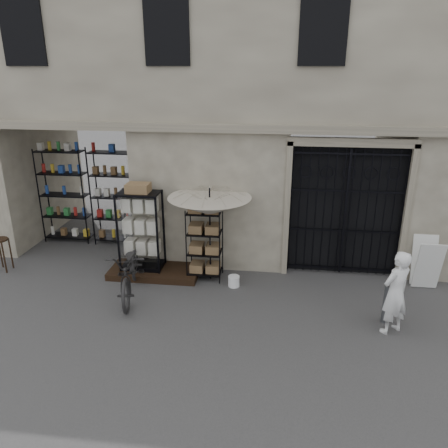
# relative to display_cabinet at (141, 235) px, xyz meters

# --- Properties ---
(ground) EXTENTS (80.00, 80.00, 0.00)m
(ground) POSITION_rel_display_cabinet_xyz_m (2.67, -1.59, -0.94)
(ground) COLOR black
(ground) RESTS_ON ground
(main_building) EXTENTS (14.00, 4.00, 9.00)m
(main_building) POSITION_rel_display_cabinet_xyz_m (2.67, 2.41, 3.56)
(main_building) COLOR #AAA18C
(main_building) RESTS_ON ground
(shop_recess) EXTENTS (3.00, 1.70, 3.00)m
(shop_recess) POSITION_rel_display_cabinet_xyz_m (-1.83, 1.21, 0.56)
(shop_recess) COLOR black
(shop_recess) RESTS_ON ground
(shop_shelving) EXTENTS (2.70, 0.50, 2.50)m
(shop_shelving) POSITION_rel_display_cabinet_xyz_m (-1.88, 1.71, 0.31)
(shop_shelving) COLOR black
(shop_shelving) RESTS_ON ground
(iron_gate) EXTENTS (2.50, 0.21, 3.00)m
(iron_gate) POSITION_rel_display_cabinet_xyz_m (4.42, 0.68, 0.56)
(iron_gate) COLOR black
(iron_gate) RESTS_ON ground
(step_platform) EXTENTS (2.00, 0.90, 0.15)m
(step_platform) POSITION_rel_display_cabinet_xyz_m (0.27, -0.04, -0.87)
(step_platform) COLOR black
(step_platform) RESTS_ON ground
(display_cabinet) EXTENTS (0.91, 0.59, 1.91)m
(display_cabinet) POSITION_rel_display_cabinet_xyz_m (0.00, 0.00, 0.00)
(display_cabinet) COLOR black
(display_cabinet) RESTS_ON step_platform
(wire_rack) EXTENTS (0.79, 0.62, 1.64)m
(wire_rack) POSITION_rel_display_cabinet_xyz_m (1.43, -0.03, -0.14)
(wire_rack) COLOR black
(wire_rack) RESTS_ON ground
(market_umbrella) EXTENTS (1.62, 1.65, 2.50)m
(market_umbrella) POSITION_rel_display_cabinet_xyz_m (1.55, -0.07, 0.86)
(market_umbrella) COLOR black
(market_umbrella) RESTS_ON ground
(white_bucket) EXTENTS (0.26, 0.26, 0.23)m
(white_bucket) POSITION_rel_display_cabinet_xyz_m (2.10, -0.36, -0.82)
(white_bucket) COLOR white
(white_bucket) RESTS_ON ground
(bicycle) EXTENTS (0.91, 1.19, 2.04)m
(bicycle) POSITION_rel_display_cabinet_xyz_m (0.06, -0.99, -0.94)
(bicycle) COLOR black
(bicycle) RESTS_ON ground
(wooden_stool) EXTENTS (0.39, 0.39, 0.78)m
(wooden_stool) POSITION_rel_display_cabinet_xyz_m (-3.24, -0.25, -0.53)
(wooden_stool) COLOR black
(wooden_stool) RESTS_ON ground
(steel_bollard) EXTENTS (0.16, 0.16, 0.74)m
(steel_bollard) POSITION_rel_display_cabinet_xyz_m (5.01, -1.39, -0.57)
(steel_bollard) COLOR slate
(steel_bollard) RESTS_ON ground
(shopkeeper) EXTENTS (1.33, 1.60, 0.37)m
(shopkeeper) POSITION_rel_display_cabinet_xyz_m (5.05, -1.69, -0.94)
(shopkeeper) COLOR white
(shopkeeper) RESTS_ON ground
(easel_sign) EXTENTS (0.52, 0.60, 1.08)m
(easel_sign) POSITION_rel_display_cabinet_xyz_m (6.12, 0.13, -0.38)
(easel_sign) COLOR silver
(easel_sign) RESTS_ON ground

